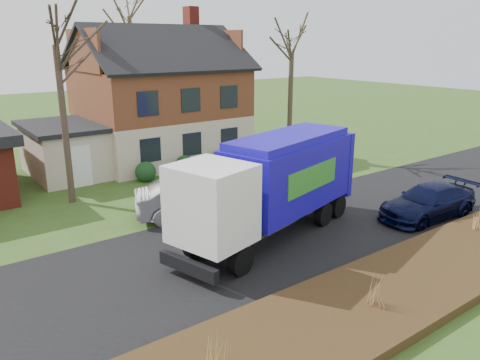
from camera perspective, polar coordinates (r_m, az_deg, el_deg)
ground at (r=18.27m, az=5.47°, el=-6.52°), size 120.00×120.00×0.00m
road at (r=18.27m, az=5.47°, el=-6.49°), size 80.00×7.00×0.02m
mulch_verge at (r=15.10m, az=19.28°, el=-12.03°), size 80.00×3.50×0.30m
main_house at (r=29.46m, az=-10.60°, el=10.24°), size 12.95×8.95×9.26m
garbage_truck at (r=17.33m, az=4.18°, el=-0.12°), size 9.13×4.55×3.78m
silver_sedan at (r=19.70m, az=-5.35°, el=-2.19°), size 5.35×3.45×1.66m
navy_wagon at (r=21.10m, az=21.94°, el=-2.48°), size 4.86×2.24×1.38m
tree_front_west at (r=21.89m, az=-21.85°, el=17.74°), size 3.27×3.27×9.73m
tree_front_east at (r=29.20m, az=6.39°, el=17.17°), size 3.32×3.32×9.21m
tree_back at (r=39.38m, az=-13.48°, el=20.56°), size 3.85×3.85×12.19m
grass_clump_west at (r=10.76m, az=-2.80°, el=-19.99°), size 0.33×0.27×0.88m
grass_clump_mid at (r=13.39m, az=16.43°, el=-12.70°), size 0.32×0.27×0.90m
grass_clump_east at (r=19.78m, az=27.01°, el=-4.17°), size 0.36×0.30×0.90m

